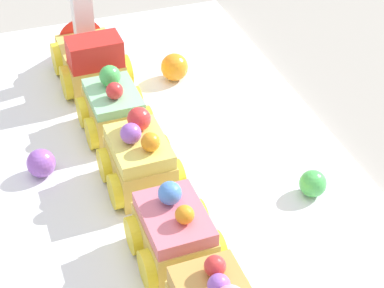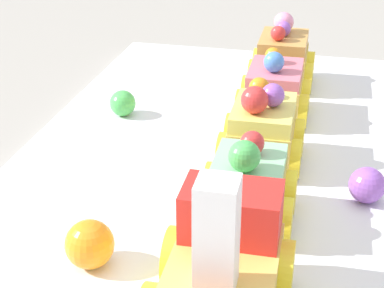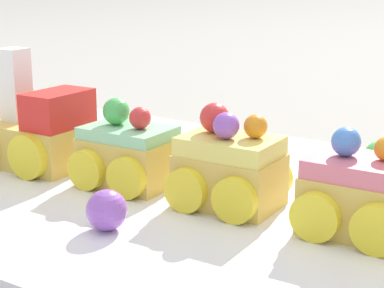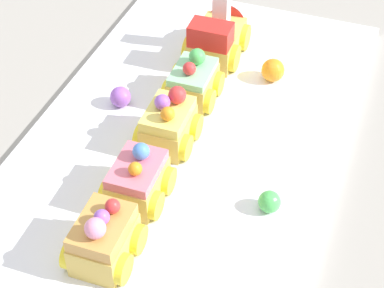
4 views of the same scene
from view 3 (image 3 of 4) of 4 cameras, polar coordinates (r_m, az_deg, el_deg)
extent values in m
plane|color=gray|center=(0.48, 1.57, -5.55)|extent=(10.00, 10.00, 0.00)
cube|color=white|center=(0.48, 1.57, -4.88)|extent=(0.61, 0.36, 0.01)
cube|color=#E0BC56|center=(0.56, -13.92, 0.07)|extent=(0.10, 0.06, 0.04)
cube|color=red|center=(0.53, -11.81, 3.05)|extent=(0.04, 0.06, 0.03)
cube|color=white|center=(0.56, -15.30, 3.08)|extent=(0.02, 0.02, 0.02)
cube|color=white|center=(0.56, -15.44, 5.11)|extent=(0.02, 0.02, 0.02)
cube|color=white|center=(0.55, -15.58, 7.16)|extent=(0.02, 0.02, 0.02)
cylinder|color=yellow|center=(0.60, -13.47, 1.10)|extent=(0.04, 0.01, 0.04)
cylinder|color=yellow|center=(0.56, -9.68, 0.44)|extent=(0.04, 0.01, 0.04)
cylinder|color=yellow|center=(0.52, -14.44, -1.12)|extent=(0.04, 0.01, 0.04)
cube|color=#E0BC56|center=(0.49, -5.63, -1.53)|extent=(0.07, 0.05, 0.04)
cube|color=#93DBA3|center=(0.48, -5.69, 1.03)|extent=(0.07, 0.05, 0.01)
sphere|color=red|center=(0.47, -4.64, 2.32)|extent=(0.02, 0.02, 0.02)
sphere|color=#4CBC56|center=(0.49, -6.75, 2.91)|extent=(0.02, 0.02, 0.02)
cylinder|color=yellow|center=(0.52, -5.39, -0.76)|extent=(0.03, 0.01, 0.03)
cylinder|color=yellow|center=(0.48, -9.40, -2.30)|extent=(0.03, 0.01, 0.03)
cylinder|color=yellow|center=(0.50, -2.00, -1.38)|extent=(0.03, 0.01, 0.03)
cylinder|color=yellow|center=(0.46, -5.88, -3.05)|extent=(0.03, 0.01, 0.03)
cube|color=#E0BC56|center=(0.45, 3.37, -3.22)|extent=(0.07, 0.05, 0.04)
cube|color=#EFE066|center=(0.44, 3.42, -0.18)|extent=(0.07, 0.05, 0.01)
sphere|color=orange|center=(0.43, 5.67, 1.57)|extent=(0.02, 0.02, 0.02)
sphere|color=#9956C6|center=(0.43, 3.05, 1.63)|extent=(0.02, 0.02, 0.02)
sphere|color=red|center=(0.45, 2.02, 2.35)|extent=(0.02, 0.02, 0.02)
cylinder|color=yellow|center=(0.48, 3.00, -2.27)|extent=(0.03, 0.01, 0.03)
cylinder|color=yellow|center=(0.43, -0.59, -4.15)|extent=(0.03, 0.01, 0.03)
cylinder|color=yellow|center=(0.46, 7.06, -2.98)|extent=(0.03, 0.01, 0.03)
cylinder|color=yellow|center=(0.41, 3.78, -5.04)|extent=(0.03, 0.01, 0.03)
cube|color=#E0BC56|center=(0.41, 14.74, -5.24)|extent=(0.07, 0.05, 0.04)
cube|color=#E57084|center=(0.40, 14.96, -2.08)|extent=(0.07, 0.05, 0.01)
sphere|color=#4C84E0|center=(0.40, 13.54, 0.21)|extent=(0.02, 0.02, 0.02)
cylinder|color=yellow|center=(0.44, 13.50, -4.08)|extent=(0.03, 0.01, 0.03)
cylinder|color=yellow|center=(0.39, 10.87, -6.40)|extent=(0.03, 0.01, 0.03)
cylinder|color=yellow|center=(0.38, 16.12, -7.35)|extent=(0.03, 0.01, 0.03)
sphere|color=#9956C6|center=(0.41, -7.59, -5.85)|extent=(0.03, 0.03, 0.03)
sphere|color=orange|center=(0.60, -5.92, 1.21)|extent=(0.03, 0.03, 0.03)
sphere|color=#4CBC56|center=(0.55, 16.26, -1.01)|extent=(0.02, 0.02, 0.02)
camera|label=1|loc=(0.41, 81.71, 36.33)|focal=60.00mm
camera|label=2|loc=(0.74, -33.35, 19.30)|focal=60.00mm
camera|label=4|loc=(0.75, 68.72, 34.74)|focal=60.00mm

